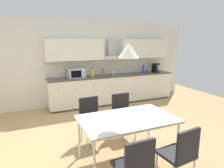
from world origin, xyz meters
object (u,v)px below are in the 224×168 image
Objects in this scene: microwave at (76,73)px; chair_near_right at (181,151)px; bottle_yellow at (93,73)px; bottle_white at (113,72)px; pendant_lamp at (129,51)px; dining_table at (127,121)px; bottle_green at (150,70)px; chair_far_right at (123,111)px; chair_near_left at (135,164)px; bottle_brown at (103,72)px; bottle_blue at (143,69)px; coffee_maker at (155,68)px; chair_far_left at (91,115)px.

microwave is 3.85m from chair_near_right.
microwave is 0.49m from bottle_yellow.
bottle_white is 3.30m from pendant_lamp.
bottle_green is at bearing 51.09° from dining_table.
chair_far_right reaches higher than dining_table.
bottle_white is at bearing 70.17° from pendant_lamp.
chair_near_right is 1.00× the size of chair_near_left.
bottle_brown reaches higher than chair_near_right.
pendant_lamp reaches higher than chair_near_right.
microwave is at bearing 179.29° from bottle_blue.
coffee_maker is at bearing -0.12° from bottle_brown.
microwave is 2.47m from bottle_green.
bottle_white is at bearing 69.75° from chair_near_left.
dining_table is at bearing -67.76° from chair_far_left.
bottle_yellow is 2.94m from dining_table.
bottle_white is 0.37m from bottle_brown.
pendant_lamp is (-2.62, -2.98, 0.76)m from coffee_maker.
bottle_yellow is 0.33× the size of chair_far_right.
pendant_lamp is at bearing -125.93° from bottle_blue.
dining_table is at bearing -125.93° from bottle_blue.
bottle_white is at bearing 2.09° from microwave.
chair_far_right is (-2.04, -2.10, -0.44)m from bottle_green.
pendant_lamp is (-0.38, -2.90, 0.79)m from bottle_yellow.
dining_table is at bearing -103.43° from bottle_brown.
bottle_white is 0.21× the size of chair_far_left.
bottle_green is 2.96m from chair_far_right.
bottle_green reaches higher than bottle_white.
dining_table is at bearing -88.04° from microwave.
chair_near_right and chair_far_right have the same top height.
chair_near_right is 1.82m from chair_far_left.
bottle_blue is 2.79m from chair_far_right.
bottle_blue reaches higher than bottle_green.
bottle_white is 2.62m from chair_far_left.
bottle_yellow is (-1.74, -0.03, 0.00)m from bottle_blue.
coffee_maker is 3.99m from dining_table.
pendant_lamp is at bearing -67.76° from chair_far_left.
chair_far_left is at bearing -116.20° from bottle_brown.
chair_near_left is 2.72× the size of pendant_lamp.
dining_table is 1.72× the size of chair_near_right.
bottle_green is (-0.25, -0.05, -0.06)m from coffee_maker.
bottle_brown is at bearing 74.69° from chair_near_left.
chair_near_left is (-2.71, -3.78, -0.44)m from bottle_green.
chair_near_right and chair_far_left have the same top height.
pendant_lamp is (-0.33, -0.84, 1.26)m from chair_far_right.
coffee_maker is 1.36× the size of bottle_green.
pendant_lamp reaches higher than bottle_brown.
bottle_white is 0.12× the size of dining_table.
chair_near_left reaches higher than dining_table.
bottle_yellow reaches higher than bottle_white.
coffee_maker is (2.72, 0.03, 0.01)m from microwave.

